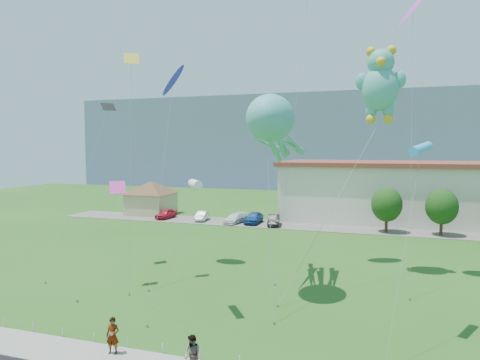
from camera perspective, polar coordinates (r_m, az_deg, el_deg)
name	(u,v)px	position (r m, az deg, el deg)	size (l,w,h in m)	color
ground	(192,345)	(23.73, -6.40, -20.98)	(160.00, 160.00, 0.00)	#225317
parking_strip	(304,226)	(56.17, 8.56, -6.10)	(70.00, 6.00, 0.06)	#59544C
hill_ridge	(349,140)	(139.83, 14.34, 5.14)	(160.00, 50.00, 25.00)	slate
pavilion	(151,195)	(66.66, -11.77, -1.91)	(9.20, 9.20, 5.00)	tan
rope_fence	(181,351)	(22.57, -7.86, -21.69)	(26.05, 0.05, 0.50)	white
tree_near	(387,205)	(53.96, 18.97, -3.11)	(3.60, 3.60, 5.47)	#3F2B19
tree_mid	(442,207)	(54.41, 25.31, -3.23)	(3.60, 3.60, 5.47)	#3F2B19
pedestrian_left	(113,336)	(22.99, -16.60, -19.27)	(0.66, 0.43, 1.80)	gray
pedestrian_right	(193,355)	(20.52, -6.35, -22.17)	(0.86, 0.67, 1.76)	gray
parked_car_red	(166,214)	(62.15, -9.82, -4.45)	(1.60, 3.99, 1.36)	#B3162B
parked_car_silver	(202,216)	(59.86, -5.11, -4.79)	(1.33, 3.82, 1.26)	silver
parked_car_white	(235,218)	(57.61, -0.65, -5.13)	(1.77, 4.35, 1.26)	white
parked_car_blue	(254,218)	(57.32, 1.85, -5.04)	(1.81, 4.50, 1.53)	navy
parked_car_black	(274,220)	(56.03, 4.50, -5.34)	(1.47, 4.21, 1.39)	black
octopus_kite	(274,128)	(29.74, 4.53, 6.93)	(3.19, 10.93, 13.70)	teal
teddy_bear_kite	(380,83)	(36.32, 18.20, 12.19)	(7.87, 11.22, 18.10)	teal
small_kite_purple	(413,14)	(36.74, 22.05, 19.78)	(1.80, 6.28, 21.37)	#CC36DB
small_kite_black	(101,127)	(37.89, -18.01, 6.80)	(2.20, 6.89, 14.06)	black
small_kite_white	(195,185)	(25.71, -6.04, -0.66)	(2.09, 3.91, 8.40)	white
small_kite_pink	(114,197)	(32.14, -16.43, -2.18)	(1.30, 4.63, 7.69)	#F736B1
small_kite_blue	(172,84)	(37.57, -9.00, 12.48)	(2.55, 8.02, 16.55)	#2A29EA
small_kite_cyan	(421,150)	(24.47, 22.94, 3.66)	(1.97, 5.88, 10.52)	#33A7E8
small_kite_yellow	(131,88)	(33.42, -14.31, 11.74)	(2.43, 4.31, 17.25)	gold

